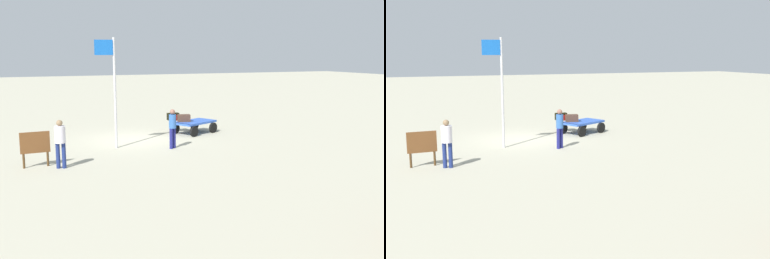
{
  "view_description": "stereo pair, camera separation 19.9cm",
  "coord_description": "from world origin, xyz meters",
  "views": [
    {
      "loc": [
        5.39,
        19.69,
        3.93
      ],
      "look_at": [
        -0.38,
        6.0,
        1.4
      ],
      "focal_mm": 42.24,
      "sensor_mm": 36.0,
      "label": 1
    },
    {
      "loc": [
        5.21,
        19.77,
        3.93
      ],
      "look_at": [
        -0.38,
        6.0,
        1.4
      ],
      "focal_mm": 42.24,
      "sensor_mm": 36.0,
      "label": 2
    }
  ],
  "objects": [
    {
      "name": "suitcase_tan",
      "position": [
        -2.43,
        -1.33,
        0.78
      ],
      "size": [
        0.59,
        0.34,
        0.35
      ],
      "color": "black",
      "rests_on": "luggage_cart"
    },
    {
      "name": "worker_lead",
      "position": [
        -1.01,
        2.42,
        0.93
      ],
      "size": [
        0.41,
        0.41,
        1.64
      ],
      "color": "navy",
      "rests_on": "ground"
    },
    {
      "name": "suitcase_maroon",
      "position": [
        -2.66,
        -1.11,
        0.74
      ],
      "size": [
        0.55,
        0.37,
        0.26
      ],
      "color": "maroon",
      "rests_on": "luggage_cart"
    },
    {
      "name": "ground_plane",
      "position": [
        0.0,
        0.0,
        0.0
      ],
      "size": [
        120.0,
        120.0,
        0.0
      ],
      "primitive_type": "plane",
      "color": "#AFAA92"
    },
    {
      "name": "suitcase_grey",
      "position": [
        -2.72,
        -0.57,
        0.78
      ],
      "size": [
        0.68,
        0.52,
        0.34
      ],
      "color": "#493024",
      "rests_on": "luggage_cart"
    },
    {
      "name": "luggage_cart",
      "position": [
        -3.24,
        -0.52,
        0.46
      ],
      "size": [
        2.38,
        2.06,
        0.61
      ],
      "color": "blue",
      "rests_on": "ground"
    },
    {
      "name": "flagpole",
      "position": [
        1.22,
        1.41,
        2.7
      ],
      "size": [
        0.83,
        0.12,
        4.55
      ],
      "color": "silver",
      "rests_on": "ground"
    },
    {
      "name": "signboard",
      "position": [
        4.46,
        3.51,
        0.8
      ],
      "size": [
        1.0,
        0.12,
        1.24
      ],
      "color": "#4C3319",
      "rests_on": "ground"
    },
    {
      "name": "worker_trailing",
      "position": [
        3.67,
        4.01,
        1.01
      ],
      "size": [
        0.47,
        0.47,
        1.68
      ],
      "color": "navy",
      "rests_on": "ground"
    }
  ]
}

